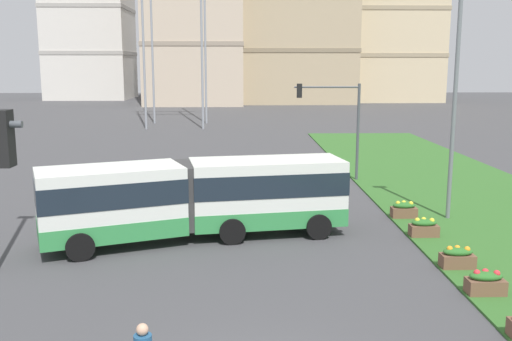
% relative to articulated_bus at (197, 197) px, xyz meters
% --- Properties ---
extents(articulated_bus, '(12.00, 5.49, 3.00)m').
position_rel_articulated_bus_xyz_m(articulated_bus, '(0.00, 0.00, 0.00)').
color(articulated_bus, silver).
rests_on(articulated_bus, ground).
extents(flower_planter_1, '(1.10, 0.56, 0.74)m').
position_rel_articulated_bus_xyz_m(flower_planter_1, '(8.88, -5.96, -1.23)').
color(flower_planter_1, brown).
rests_on(flower_planter_1, grass_median).
extents(flower_planter_2, '(1.10, 0.56, 0.74)m').
position_rel_articulated_bus_xyz_m(flower_planter_2, '(8.88, -3.72, -1.23)').
color(flower_planter_2, brown).
rests_on(flower_planter_2, grass_median).
extents(flower_planter_3, '(1.10, 0.56, 0.74)m').
position_rel_articulated_bus_xyz_m(flower_planter_3, '(8.88, -0.15, -1.23)').
color(flower_planter_3, brown).
rests_on(flower_planter_3, grass_median).
extents(flower_planter_4, '(1.10, 0.56, 0.74)m').
position_rel_articulated_bus_xyz_m(flower_planter_4, '(8.88, 2.68, -1.23)').
color(flower_planter_4, brown).
rests_on(flower_planter_4, grass_median).
extents(traffic_light_far_right, '(3.81, 0.28, 5.65)m').
position_rel_articulated_bus_xyz_m(traffic_light_far_right, '(7.21, 11.25, 2.26)').
color(traffic_light_far_right, '#474C51').
rests_on(traffic_light_far_right, ground).
extents(streetlight_median, '(0.70, 0.28, 9.71)m').
position_rel_articulated_bus_xyz_m(streetlight_median, '(10.78, 2.52, 3.65)').
color(streetlight_median, slate).
rests_on(streetlight_median, ground).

